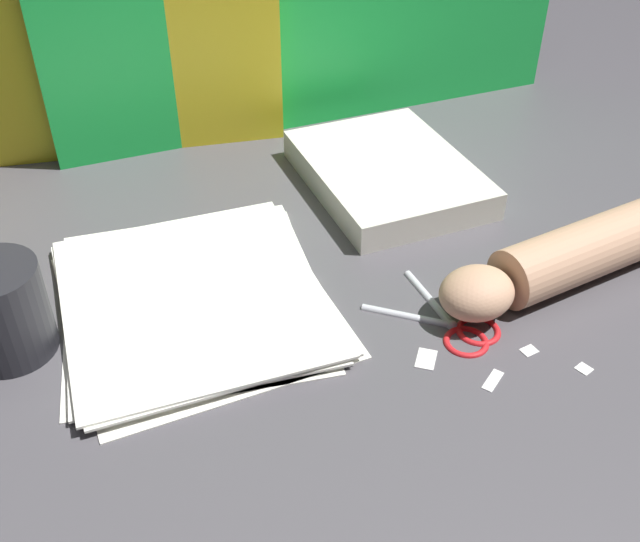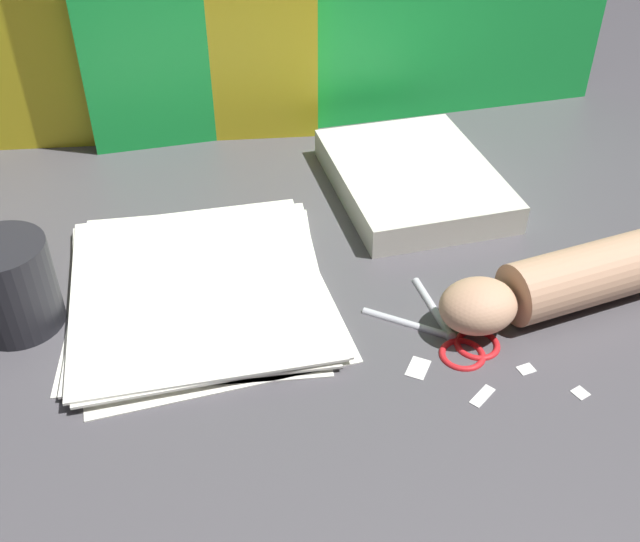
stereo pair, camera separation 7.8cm
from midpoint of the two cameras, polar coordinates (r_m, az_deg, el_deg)
name	(u,v)px [view 2 (the right image)]	position (r m, az deg, el deg)	size (l,w,h in m)	color
ground_plane	(297,302)	(0.83, 0.93, -2.51)	(6.00, 6.00, 0.00)	#4C494F
paper_stack	(199,288)	(0.84, -6.60, -1.40)	(0.31, 0.34, 0.02)	white
book_closed	(413,179)	(1.02, 9.26, 6.90)	(0.22, 0.28, 0.04)	silver
scissors	(453,335)	(0.80, 12.84, -4.89)	(0.14, 0.15, 0.01)	silver
hand_forearm	(579,277)	(0.87, 21.58, -0.56)	(0.33, 0.13, 0.07)	tan
paper_scrap_near	(581,393)	(0.79, 21.98, -8.72)	(0.02, 0.02, 0.00)	white
paper_scrap_mid	(526,369)	(0.79, 18.21, -7.23)	(0.02, 0.02, 0.00)	white
paper_scrap_far	(482,396)	(0.75, 15.23, -9.29)	(0.03, 0.03, 0.00)	white
paper_scrap_side	(418,368)	(0.77, 10.40, -7.40)	(0.03, 0.03, 0.00)	white
mug	(10,286)	(0.82, -20.08, -1.15)	(0.09, 0.09, 0.10)	#232328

